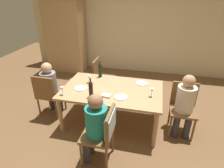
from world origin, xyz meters
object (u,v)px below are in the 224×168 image
(chair_near, at_px, (105,130))
(person_man_guest, at_px, (95,124))
(wine_glass_near_right, at_px, (62,89))
(chair_left_end, at_px, (48,93))
(person_man_bearded, at_px, (185,102))
(chair_far_left, at_px, (101,76))
(dinner_plate_host, at_px, (142,83))
(wine_bottle_dark_red, at_px, (100,70))
(chair_right_end, at_px, (183,105))
(dinner_plate_guest_right, at_px, (121,97))
(person_woman_host, at_px, (50,85))
(armoire_cabinet, at_px, (65,35))
(wine_glass_near_left, at_px, (89,78))
(wine_glass_centre, at_px, (152,91))
(dining_table, at_px, (112,92))
(dinner_plate_guest_left, at_px, (81,88))
(wine_bottle_tall_green, at_px, (91,89))

(chair_near, distance_m, person_man_guest, 0.16)
(wine_glass_near_right, bearing_deg, chair_left_end, 148.50)
(person_man_bearded, height_order, wine_glass_near_right, person_man_bearded)
(chair_far_left, bearing_deg, dinner_plate_host, 59.01)
(person_man_guest, xyz_separation_m, wine_bottle_dark_red, (-0.33, 1.39, 0.23))
(chair_right_end, distance_m, dinner_plate_guest_right, 1.13)
(dinner_plate_host, bearing_deg, chair_right_end, -18.25)
(wine_bottle_dark_red, distance_m, dinner_plate_host, 0.88)
(chair_near, bearing_deg, person_woman_host, 55.43)
(armoire_cabinet, bearing_deg, wine_glass_near_left, -55.16)
(wine_bottle_dark_red, bearing_deg, wine_glass_centre, -27.34)
(dining_table, height_order, wine_glass_centre, wine_glass_centre)
(chair_left_end, bearing_deg, chair_near, -31.32)
(person_woman_host, height_order, wine_glass_near_right, person_woman_host)
(chair_far_left, bearing_deg, dinner_plate_guest_left, -3.82)
(person_man_guest, relative_size, wine_glass_centre, 7.70)
(dining_table, distance_m, person_man_bearded, 1.28)
(chair_far_left, distance_m, wine_bottle_dark_red, 0.62)
(person_woman_host, bearing_deg, wine_bottle_tall_green, -20.89)
(chair_right_end, height_order, person_man_bearded, person_man_bearded)
(dinner_plate_host, bearing_deg, wine_bottle_dark_red, 172.58)
(armoire_cabinet, xyz_separation_m, chair_right_end, (3.27, -2.22, -0.56))
(person_man_guest, xyz_separation_m, wine_bottle_tall_green, (-0.25, 0.58, 0.23))
(person_woman_host, relative_size, person_man_guest, 0.98)
(dining_table, relative_size, chair_near, 1.95)
(person_man_bearded, relative_size, wine_glass_centre, 7.68)
(chair_far_left, distance_m, dinner_plate_guest_left, 1.08)
(dinner_plate_host, relative_size, dinner_plate_guest_right, 1.00)
(dinner_plate_guest_left, relative_size, dinner_plate_guest_right, 0.99)
(wine_glass_near_right, bearing_deg, dinner_plate_host, 29.89)
(dinner_plate_host, bearing_deg, chair_left_end, -166.44)
(armoire_cabinet, distance_m, wine_glass_near_right, 2.98)
(person_man_guest, relative_size, wine_bottle_tall_green, 3.30)
(dining_table, distance_m, chair_left_end, 1.28)
(dinner_plate_host, bearing_deg, wine_glass_near_left, -168.83)
(chair_near, xyz_separation_m, person_woman_host, (-1.40, 0.96, 0.06))
(dinner_plate_guest_right, bearing_deg, chair_left_end, 173.49)
(wine_glass_near_right, bearing_deg, chair_far_left, 77.90)
(armoire_cabinet, xyz_separation_m, dinner_plate_host, (2.50, -1.97, -0.35))
(chair_left_end, distance_m, person_man_guest, 1.52)
(wine_bottle_dark_red, bearing_deg, wine_glass_near_right, -116.18)
(dining_table, height_order, dinner_plate_guest_right, dinner_plate_guest_right)
(dining_table, relative_size, person_woman_host, 1.59)
(chair_far_left, xyz_separation_m, wine_glass_centre, (1.20, -1.04, 0.31))
(chair_left_end, xyz_separation_m, person_man_guest, (1.25, -0.85, 0.13))
(dining_table, relative_size, dinner_plate_guest_left, 7.94)
(dining_table, height_order, wine_bottle_tall_green, wine_bottle_tall_green)
(armoire_cabinet, xyz_separation_m, person_man_bearded, (3.27, -2.33, -0.44))
(dining_table, height_order, wine_glass_near_right, wine_glass_near_right)
(chair_near, distance_m, wine_bottle_tall_green, 0.77)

